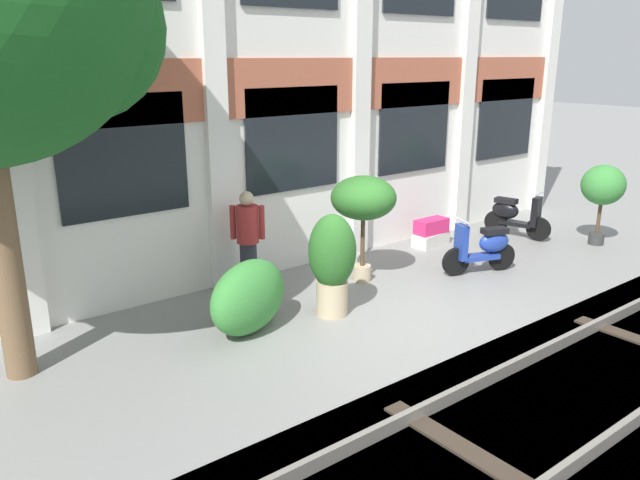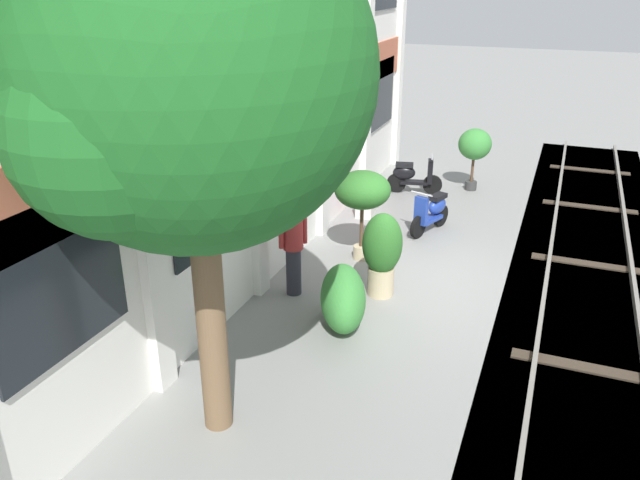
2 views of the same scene
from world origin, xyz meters
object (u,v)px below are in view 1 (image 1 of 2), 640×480
object	(u,v)px
potted_plant_glazed_jar	(332,259)
potted_plant_square_trough	(431,233)
scooter_second_parked	(514,216)
topiary_hedge	(249,297)
resident_by_doorway	(248,240)
scooter_near_curb	(483,248)
potted_plant_low_pan	(603,187)
potted_plant_tall_urn	(363,200)

from	to	relation	value
potted_plant_glazed_jar	potted_plant_square_trough	bearing A→B (deg)	21.32
scooter_second_parked	topiary_hedge	xyz separation A→B (m)	(-6.74, -0.59, 0.06)
resident_by_doorway	topiary_hedge	size ratio (longest dim) A/B	1.19
potted_plant_glazed_jar	resident_by_doorway	bearing A→B (deg)	110.24
potted_plant_glazed_jar	scooter_near_curb	xyz separation A→B (m)	(3.18, -0.18, -0.40)
potted_plant_square_trough	scooter_near_curb	world-z (taller)	scooter_near_curb
potted_plant_low_pan	scooter_second_parked	bearing A→B (deg)	120.92
potted_plant_glazed_jar	topiary_hedge	xyz separation A→B (m)	(-1.24, 0.25, -0.34)
potted_plant_low_pan	potted_plant_tall_urn	world-z (taller)	potted_plant_tall_urn
potted_plant_low_pan	potted_plant_tall_urn	xyz separation A→B (m)	(-5.04, 1.30, 0.22)
scooter_second_parked	resident_by_doorway	world-z (taller)	resident_by_doorway
scooter_near_curb	potted_plant_low_pan	bearing A→B (deg)	-166.67
potted_plant_tall_urn	scooter_second_parked	bearing A→B (deg)	0.76
potted_plant_glazed_jar	potted_plant_tall_urn	world-z (taller)	potted_plant_tall_urn
potted_plant_tall_urn	scooter_near_curb	xyz separation A→B (m)	(1.91, -0.96, -0.93)
potted_plant_tall_urn	scooter_near_curb	world-z (taller)	potted_plant_tall_urn
potted_plant_glazed_jar	scooter_near_curb	distance (m)	3.21
potted_plant_glazed_jar	potted_plant_low_pan	xyz separation A→B (m)	(6.31, -0.52, 0.32)
potted_plant_glazed_jar	potted_plant_tall_urn	distance (m)	1.59
potted_plant_tall_urn	potted_plant_square_trough	bearing A→B (deg)	15.23
potted_plant_square_trough	topiary_hedge	world-z (taller)	topiary_hedge
resident_by_doorway	topiary_hedge	world-z (taller)	resident_by_doorway
scooter_near_curb	topiary_hedge	distance (m)	4.44
potted_plant_glazed_jar	resident_by_doorway	world-z (taller)	resident_by_doorway
scooter_near_curb	topiary_hedge	bearing A→B (deg)	14.12
potted_plant_glazed_jar	scooter_second_parked	world-z (taller)	potted_plant_glazed_jar
potted_plant_tall_urn	topiary_hedge	distance (m)	2.71
potted_plant_square_trough	potted_plant_glazed_jar	bearing A→B (deg)	-158.68
potted_plant_glazed_jar	potted_plant_low_pan	distance (m)	6.34
topiary_hedge	scooter_near_curb	bearing A→B (deg)	-5.49
potted_plant_low_pan	scooter_near_curb	distance (m)	3.23
resident_by_doorway	topiary_hedge	xyz separation A→B (m)	(-0.72, -1.16, -0.39)
potted_plant_square_trough	resident_by_doorway	world-z (taller)	resident_by_doorway
scooter_near_curb	topiary_hedge	size ratio (longest dim) A/B	0.96
topiary_hedge	potted_plant_low_pan	bearing A→B (deg)	-5.82
potted_plant_glazed_jar	topiary_hedge	distance (m)	1.31
topiary_hedge	scooter_second_parked	bearing A→B (deg)	4.98
potted_plant_square_trough	topiary_hedge	bearing A→B (deg)	-166.44
potted_plant_tall_urn	resident_by_doorway	size ratio (longest dim) A/B	1.07
scooter_second_parked	topiary_hedge	bearing A→B (deg)	-98.16
potted_plant_glazed_jar	potted_plant_low_pan	size ratio (longest dim) A/B	0.94
potted_plant_low_pan	scooter_near_curb	bearing A→B (deg)	173.72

